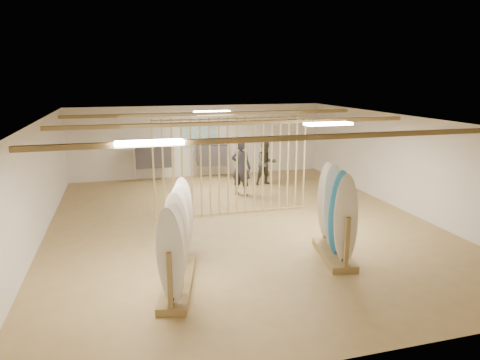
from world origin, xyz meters
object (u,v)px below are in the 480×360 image
object	(u,v)px
clothing_rack_b	(212,155)
rack_right	(335,228)
rack_left	(177,253)
shopper_a	(241,164)
shopper_b	(266,161)
clothing_rack_a	(154,156)

from	to	relation	value
clothing_rack_b	rack_right	bearing A→B (deg)	-66.93
rack_left	rack_right	world-z (taller)	rack_right
clothing_rack_b	shopper_a	distance (m)	2.71
shopper_b	rack_left	bearing A→B (deg)	-124.50
rack_left	shopper_a	xyz separation A→B (m)	(2.89, 5.84, 0.42)
rack_right	shopper_b	bearing A→B (deg)	95.19
clothing_rack_b	rack_left	bearing A→B (deg)	-90.04
rack_left	shopper_a	bearing A→B (deg)	77.40
clothing_rack_a	clothing_rack_b	size ratio (longest dim) A/B	1.09
rack_right	shopper_b	world-z (taller)	rack_right
clothing_rack_b	shopper_b	size ratio (longest dim) A/B	0.77
shopper_a	shopper_b	distance (m)	1.69
shopper_b	rack_right	bearing A→B (deg)	-99.59
rack_right	clothing_rack_b	world-z (taller)	rack_right
clothing_rack_a	shopper_b	xyz separation A→B (m)	(3.92, -1.53, -0.09)
rack_left	shopper_b	xyz separation A→B (m)	(4.15, 6.96, 0.26)
rack_right	shopper_b	xyz separation A→B (m)	(0.68, 6.62, 0.23)
clothing_rack_a	rack_left	bearing A→B (deg)	-90.70
shopper_b	clothing_rack_a	bearing A→B (deg)	155.01
rack_right	shopper_a	world-z (taller)	shopper_a
shopper_a	shopper_b	world-z (taller)	shopper_a
rack_left	clothing_rack_b	xyz separation A→B (m)	(2.48, 8.52, 0.27)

